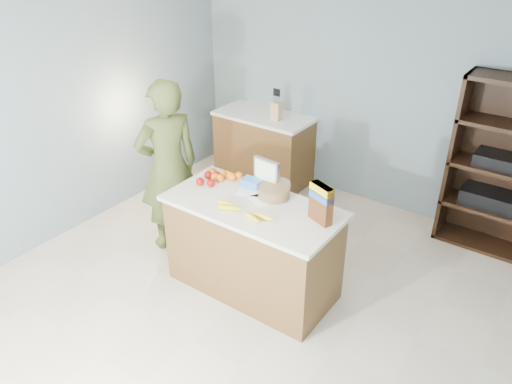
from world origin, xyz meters
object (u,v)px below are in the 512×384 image
Objects in this scene: counter_peninsula at (253,250)px; cereal_box at (321,201)px; person at (168,167)px; shelving_unit at (498,169)px; tv at (266,172)px.

counter_peninsula is 4.75× the size of cereal_box.
counter_peninsula is 0.87× the size of person.
cereal_box is (-0.95, -1.95, 0.23)m from shelving_unit.
shelving_unit is 3.30m from person.
shelving_unit reaches higher than person.
tv reaches higher than counter_peninsula.
person reaches higher than cereal_box.
cereal_box is at bearing -17.93° from tv.
counter_peninsula is at bearing -75.91° from tv.
tv is (-1.63, -1.73, 0.19)m from shelving_unit.
shelving_unit is at bearing 64.07° from cereal_box.
cereal_box is (0.68, -0.22, 0.03)m from tv.
person reaches higher than tv.
counter_peninsula is 2.61m from shelving_unit.
shelving_unit is 5.48× the size of cereal_box.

